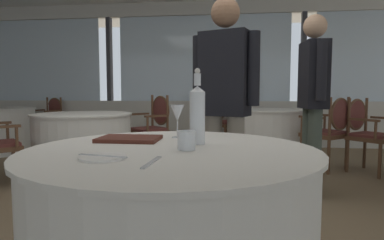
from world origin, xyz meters
The scene contains 19 objects.
ground_plane centered at (0.00, 0.00, 0.00)m, with size 15.19×15.19×0.00m, color #756047.
window_wall_far centered at (0.00, 3.52, 1.09)m, with size 11.69×0.14×2.72m.
foreground_table centered at (0.27, -1.23, 0.38)m, with size 1.34×1.34×0.75m.
side_plate centered at (0.05, -1.50, 0.76)m, with size 0.18×0.18×0.01m, color white.
butter_knife centered at (0.05, -1.50, 0.76)m, with size 0.21×0.02×0.00m, color silver.
dinner_fork centered at (0.26, -1.55, 0.75)m, with size 0.21×0.02×0.00m, color silver.
water_bottle centered at (0.38, -1.10, 0.90)m, with size 0.08×0.08×0.37m.
wine_glass centered at (0.24, -0.89, 0.89)m, with size 0.08×0.08×0.19m.
water_tumbler centered at (0.35, -1.27, 0.79)m, with size 0.08×0.08×0.09m, color white.
menu_book centered at (0.01, -1.03, 0.76)m, with size 0.32×0.23×0.02m, color #512319.
background_table_0 centered at (-1.30, 1.14, 0.38)m, with size 1.22×1.22×0.75m.
dining_chair_0_1 centered at (-0.58, 1.89, 0.57)m, with size 0.66×0.66×0.97m.
dining_chair_1_0 centered at (2.24, 1.61, 0.55)m, with size 0.66×0.65×0.94m.
dining_chair_2_0 centered at (-3.01, 3.28, 0.53)m, with size 0.63×0.60×0.92m.
background_table_3 centered at (1.11, 2.43, 0.38)m, with size 1.27×1.27×0.75m.
dining_chair_3_0 centered at (1.82, 1.64, 0.57)m, with size 0.66×0.66×0.95m.
dining_chair_3_1 centered at (0.41, 3.23, 0.55)m, with size 0.66×0.66×0.92m.
diner_person_0 centered at (1.33, 0.57, 1.00)m, with size 0.23×0.53×1.75m.
diner_person_1 centered at (0.49, -0.23, 0.97)m, with size 0.50×0.31×1.70m.
Camera 1 is at (0.54, -2.68, 1.00)m, focal length 30.22 mm.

